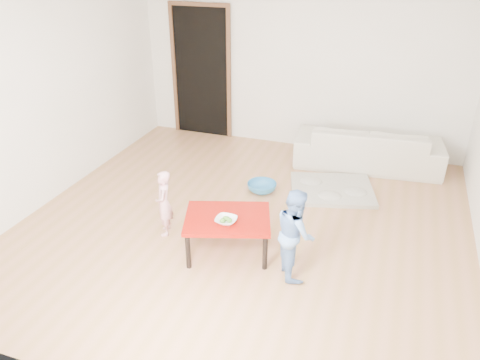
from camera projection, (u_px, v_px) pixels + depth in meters
The scene contains 13 objects.
floor at pixel (246, 222), 5.46m from camera, with size 5.00×5.00×0.01m, color #AC7C49.
back_wall at pixel (300, 63), 6.97m from camera, with size 5.00×0.02×2.60m, color white.
left_wall at pixel (49, 93), 5.61m from camera, with size 0.02×5.00×2.60m, color white.
doorway at pixel (202, 73), 7.55m from camera, with size 1.02×0.08×2.11m, color brown, non-canonical shape.
sofa at pixel (368, 147), 6.71m from camera, with size 2.05×0.80×0.60m, color beige.
cushion at pixel (333, 138), 6.60m from camera, with size 0.43×0.38×0.11m, color #FDA71C.
red_table at pixel (228, 235), 4.85m from camera, with size 0.86×0.65×0.43m, color maroon, non-canonical shape.
bowl at pixel (226, 220), 4.64m from camera, with size 0.21×0.21×0.05m, color white.
broccoli at pixel (226, 220), 4.64m from camera, with size 0.12×0.12×0.06m, color #2D5919, non-canonical shape.
child_pink at pixel (164, 203), 5.10m from camera, with size 0.28×0.18×0.76m, color #E26776.
child_blue at pixel (295, 233), 4.44m from camera, with size 0.45×0.35×0.92m, color #608CDF.
basin at pixel (262, 187), 6.11m from camera, with size 0.38×0.38×0.12m, color teal.
blanket at pixel (332, 189), 6.12m from camera, with size 1.05×0.87×0.05m, color #B3B09E, non-canonical shape.
Camera 1 is at (1.48, -4.40, 2.93)m, focal length 35.00 mm.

